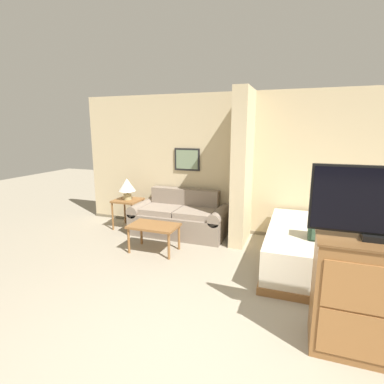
% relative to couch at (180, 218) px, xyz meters
% --- Properties ---
extents(ground_plane, '(20.00, 20.00, 0.00)m').
position_rel_couch_xyz_m(ground_plane, '(1.28, -3.20, -0.30)').
color(ground_plane, gray).
extents(wall_back, '(7.02, 0.16, 2.60)m').
position_rel_couch_xyz_m(wall_back, '(1.28, 0.48, 1.00)').
color(wall_back, '#CCB78E').
rests_on(wall_back, ground_plane).
extents(wall_partition_pillar, '(0.24, 0.84, 2.60)m').
position_rel_couch_xyz_m(wall_partition_pillar, '(1.15, 0.00, 1.00)').
color(wall_partition_pillar, '#CCB78E').
rests_on(wall_partition_pillar, ground_plane).
extents(couch, '(1.78, 0.84, 0.81)m').
position_rel_couch_xyz_m(couch, '(0.00, 0.00, 0.00)').
color(couch, gray).
rests_on(couch, ground_plane).
extents(coffee_table, '(0.78, 0.49, 0.45)m').
position_rel_couch_xyz_m(coffee_table, '(-0.06, -0.95, 0.10)').
color(coffee_table, brown).
rests_on(coffee_table, ground_plane).
extents(side_table, '(0.50, 0.50, 0.58)m').
position_rel_couch_xyz_m(side_table, '(-1.09, -0.06, 0.20)').
color(side_table, brown).
rests_on(side_table, ground_plane).
extents(table_lamp, '(0.33, 0.33, 0.42)m').
position_rel_couch_xyz_m(table_lamp, '(-1.09, -0.06, 0.56)').
color(table_lamp, tan).
rests_on(table_lamp, side_table).
extents(tv_dresser, '(0.94, 0.51, 1.05)m').
position_rel_couch_xyz_m(tv_dresser, '(2.71, -2.32, 0.23)').
color(tv_dresser, brown).
rests_on(tv_dresser, ground_plane).
extents(tv, '(1.09, 0.16, 0.62)m').
position_rel_couch_xyz_m(tv, '(2.71, -2.32, 1.07)').
color(tv, black).
rests_on(tv, tv_dresser).
extents(bed, '(1.88, 2.08, 0.56)m').
position_rel_couch_xyz_m(bed, '(2.62, -0.65, -0.02)').
color(bed, brown).
rests_on(bed, ground_plane).
extents(backpack, '(0.31, 0.27, 0.40)m').
position_rel_couch_xyz_m(backpack, '(2.38, -1.03, 0.46)').
color(backpack, '#2D4733').
rests_on(backpack, bed).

